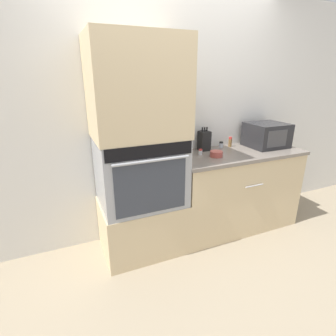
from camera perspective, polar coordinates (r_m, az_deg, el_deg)
ground_plane at (r=2.76m, az=4.91°, el=-18.12°), size 12.00×12.00×0.00m
wall_back at (r=2.79m, az=-0.52°, el=10.62°), size 8.00×0.05×2.50m
oven_cabinet_base at (r=2.71m, az=-5.59°, el=-12.22°), size 0.79×0.60×0.52m
wall_oven at (r=2.45m, az=-6.01°, el=-0.63°), size 0.77×0.64×0.64m
oven_cabinet_upper at (r=2.31m, az=-6.71°, el=16.87°), size 0.79×0.60×0.83m
counter_unit at (r=3.09m, az=14.22°, el=-4.56°), size 1.44×0.63×0.90m
microwave at (r=3.22m, az=20.64°, el=6.75°), size 0.43×0.38×0.27m
knife_block at (r=2.90m, az=7.87°, el=5.93°), size 0.11×0.11×0.26m
bowl at (r=2.70m, az=10.49°, el=3.05°), size 0.13×0.13×0.06m
condiment_jar_near at (r=2.74m, az=7.07°, el=3.48°), size 0.04×0.04×0.06m
condiment_jar_mid at (r=3.06m, az=11.49°, el=5.00°), size 0.05×0.05×0.07m
condiment_jar_far at (r=3.12m, az=13.37°, el=5.56°), size 0.04×0.04×0.11m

